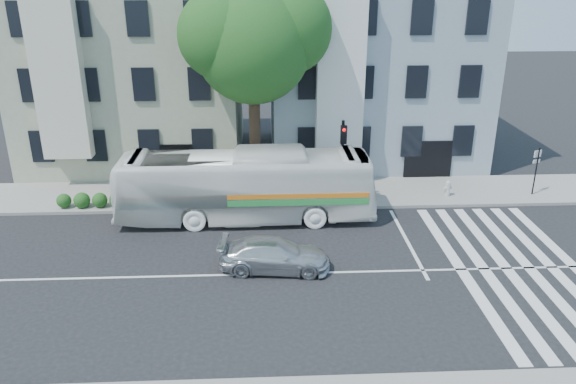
{
  "coord_description": "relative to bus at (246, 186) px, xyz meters",
  "views": [
    {
      "loc": [
        0.39,
        -18.76,
        10.89
      ],
      "look_at": [
        1.38,
        2.42,
        2.4
      ],
      "focal_mm": 35.0,
      "sensor_mm": 36.0,
      "label": 1
    }
  ],
  "objects": [
    {
      "name": "ground",
      "position": [
        0.43,
        -5.19,
        -1.63
      ],
      "size": [
        120.0,
        120.0,
        0.0
      ],
      "primitive_type": "plane",
      "color": "black",
      "rests_on": "ground"
    },
    {
      "name": "street_tree",
      "position": [
        0.49,
        3.55,
        6.2
      ],
      "size": [
        7.3,
        5.9,
        11.1
      ],
      "color": "#2D2116",
      "rests_on": "ground"
    },
    {
      "name": "building_left",
      "position": [
        -6.57,
        9.81,
        3.87
      ],
      "size": [
        12.0,
        10.0,
        11.0
      ],
      "primitive_type": "cube",
      "color": "#989981",
      "rests_on": "ground"
    },
    {
      "name": "far_sign_pole",
      "position": [
        14.51,
        2.02,
        0.09
      ],
      "size": [
        0.43,
        0.23,
        2.48
      ],
      "rotation": [
        0.0,
        0.0,
        0.36
      ],
      "color": "black",
      "rests_on": "sidewalk_far"
    },
    {
      "name": "building_right",
      "position": [
        7.43,
        9.81,
        3.87
      ],
      "size": [
        12.0,
        10.0,
        11.0
      ],
      "primitive_type": "cube",
      "color": "#8697A0",
      "rests_on": "ground"
    },
    {
      "name": "traffic_signal",
      "position": [
        4.59,
        1.26,
        1.14
      ],
      "size": [
        0.45,
        0.53,
        4.29
      ],
      "rotation": [
        0.0,
        0.0,
        0.03
      ],
      "color": "black",
      "rests_on": "ground"
    },
    {
      "name": "sedan",
      "position": [
        1.21,
        -4.81,
        -1.02
      ],
      "size": [
        2.11,
        4.39,
        1.23
      ],
      "primitive_type": "imported",
      "rotation": [
        0.0,
        0.0,
        1.48
      ],
      "color": "silver",
      "rests_on": "ground"
    },
    {
      "name": "fire_hydrant",
      "position": [
        10.09,
        1.95,
        -1.06
      ],
      "size": [
        0.47,
        0.32,
        0.83
      ],
      "rotation": [
        0.0,
        0.0,
        0.39
      ],
      "color": "beige",
      "rests_on": "sidewalk_far"
    },
    {
      "name": "sidewalk_far",
      "position": [
        0.43,
        2.81,
        -1.56
      ],
      "size": [
        80.0,
        4.0,
        0.15
      ],
      "primitive_type": "cube",
      "color": "gray",
      "rests_on": "ground"
    },
    {
      "name": "hedge",
      "position": [
        -4.52,
        1.35,
        -1.13
      ],
      "size": [
        8.49,
        2.54,
        0.7
      ],
      "primitive_type": null,
      "rotation": [
        0.0,
        0.0,
        0.2
      ],
      "color": "#276922",
      "rests_on": "sidewalk_far"
    },
    {
      "name": "bus",
      "position": [
        0.0,
        0.0,
        0.0
      ],
      "size": [
        2.81,
        11.74,
        3.27
      ],
      "primitive_type": "imported",
      "rotation": [
        0.0,
        0.0,
        1.58
      ],
      "color": "white",
      "rests_on": "ground"
    }
  ]
}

